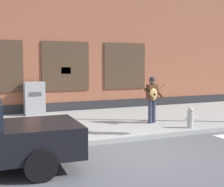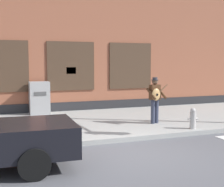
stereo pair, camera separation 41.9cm
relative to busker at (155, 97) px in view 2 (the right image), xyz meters
The scene contains 6 objects.
ground_plane 3.63m from the busker, 128.61° to the right, with size 160.00×160.00×0.00m, color #56565B.
sidewalk 2.69m from the busker, 150.61° to the left, with size 28.00×5.64×0.15m.
building_backdrop 7.17m from the busker, 109.70° to the left, with size 28.00×4.06×8.65m.
busker is the anchor object (origin of this frame).
utility_box 5.13m from the busker, 135.49° to the left, with size 0.84×0.62×1.39m.
fire_hydrant 1.58m from the busker, 59.15° to the right, with size 0.38×0.20×0.70m.
Camera 2 is at (-3.16, -7.22, 2.35)m, focal length 50.00 mm.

